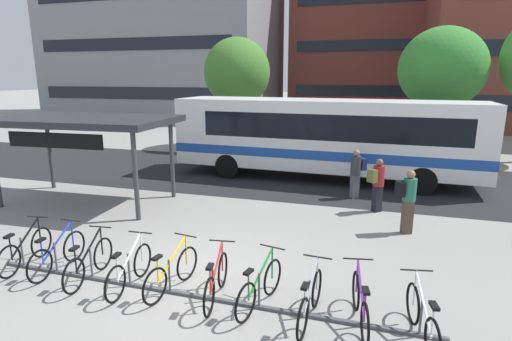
{
  "coord_description": "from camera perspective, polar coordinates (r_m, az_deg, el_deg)",
  "views": [
    {
      "loc": [
        3.54,
        -6.86,
        4.11
      ],
      "look_at": [
        0.36,
        3.91,
        1.46
      ],
      "focal_mm": 28.19,
      "sensor_mm": 36.0,
      "label": 1
    }
  ],
  "objects": [
    {
      "name": "parked_bicycle_red_5",
      "position": [
        7.8,
        -5.65,
        -15.35
      ],
      "size": [
        0.52,
        1.71,
        0.99
      ],
      "rotation": [
        0.0,
        0.0,
        1.7
      ],
      "color": "black",
      "rests_on": "ground"
    },
    {
      "name": "parked_bicycle_blue_1",
      "position": [
        9.77,
        -26.31,
        -10.62
      ],
      "size": [
        0.52,
        1.72,
        0.99
      ],
      "rotation": [
        0.0,
        0.0,
        1.6
      ],
      "color": "black",
      "rests_on": "ground"
    },
    {
      "name": "commuter_olive_pack_1",
      "position": [
        12.83,
        16.85,
        -1.53
      ],
      "size": [
        0.59,
        0.58,
        1.67
      ],
      "rotation": [
        0.0,
        0.0,
        0.77
      ],
      "color": "black",
      "rests_on": "ground"
    },
    {
      "name": "commuter_black_pack_0",
      "position": [
        11.31,
        20.72,
        -3.56
      ],
      "size": [
        0.59,
        0.46,
        1.73
      ],
      "rotation": [
        0.0,
        0.0,
        0.33
      ],
      "color": "#47382D",
      "rests_on": "ground"
    },
    {
      "name": "bus_lane_asphalt",
      "position": [
        17.01,
        3.94,
        -0.75
      ],
      "size": [
        80.0,
        7.2,
        0.01
      ],
      "primitive_type": "cube",
      "color": "#232326",
      "rests_on": "ground"
    },
    {
      "name": "bike_rack",
      "position": [
        8.09,
        -9.18,
        -16.66
      ],
      "size": [
        9.02,
        0.22,
        0.7
      ],
      "rotation": [
        0.0,
        0.0,
        -0.02
      ],
      "color": "#47474C",
      "rests_on": "ground"
    },
    {
      "name": "street_tree_0",
      "position": [
        23.7,
        -2.71,
        13.73
      ],
      "size": [
        3.78,
        3.78,
        6.27
      ],
      "color": "brown",
      "rests_on": "ground"
    },
    {
      "name": "parked_bicycle_black_2",
      "position": [
        9.1,
        -22.59,
        -11.99
      ],
      "size": [
        0.52,
        1.72,
        0.99
      ],
      "rotation": [
        0.0,
        0.0,
        1.66
      ],
      "color": "black",
      "rests_on": "ground"
    },
    {
      "name": "parked_bicycle_green_6",
      "position": [
        7.56,
        0.55,
        -16.27
      ],
      "size": [
        0.57,
        1.69,
        0.99
      ],
      "rotation": [
        0.0,
        0.0,
        1.35
      ],
      "color": "black",
      "rests_on": "ground"
    },
    {
      "name": "parked_bicycle_white_3",
      "position": [
        8.53,
        -17.5,
        -13.3
      ],
      "size": [
        0.52,
        1.72,
        0.99
      ],
      "rotation": [
        0.0,
        0.0,
        1.63
      ],
      "color": "black",
      "rests_on": "ground"
    },
    {
      "name": "city_bus",
      "position": [
        16.42,
        9.38,
        4.9
      ],
      "size": [
        12.12,
        3.08,
        3.2
      ],
      "rotation": [
        0.0,
        0.0,
        3.1
      ],
      "color": "white",
      "rests_on": "ground"
    },
    {
      "name": "commuter_navy_pack_2",
      "position": [
        14.09,
        14.06,
        -0.01
      ],
      "size": [
        0.6,
        0.55,
        1.7
      ],
      "rotation": [
        0.0,
        0.0,
        3.75
      ],
      "color": "#565660",
      "rests_on": "ground"
    },
    {
      "name": "parked_bicycle_black_0",
      "position": [
        10.31,
        -29.86,
        -9.77
      ],
      "size": [
        0.52,
        1.71,
        0.99
      ],
      "rotation": [
        0.0,
        0.0,
        1.7
      ],
      "color": "black",
      "rests_on": "ground"
    },
    {
      "name": "parked_bicycle_purple_8",
      "position": [
        7.28,
        14.57,
        -17.97
      ],
      "size": [
        0.52,
        1.7,
        0.99
      ],
      "rotation": [
        0.0,
        0.0,
        1.75
      ],
      "color": "black",
      "rests_on": "ground"
    },
    {
      "name": "parked_bicycle_white_9",
      "position": [
        7.21,
        22.53,
        -18.97
      ],
      "size": [
        0.54,
        1.7,
        0.99
      ],
      "rotation": [
        0.0,
        0.0,
        1.76
      ],
      "color": "black",
      "rests_on": "ground"
    },
    {
      "name": "parked_bicycle_silver_7",
      "position": [
        7.23,
        7.69,
        -17.91
      ],
      "size": [
        0.52,
        1.72,
        0.99
      ],
      "rotation": [
        0.0,
        0.0,
        1.49
      ],
      "color": "black",
      "rests_on": "ground"
    },
    {
      "name": "ground",
      "position": [
        8.74,
        -9.92,
        -15.0
      ],
      "size": [
        200.0,
        200.0,
        0.0
      ],
      "primitive_type": "plane",
      "color": "gray"
    },
    {
      "name": "building_centre_block",
      "position": [
        49.01,
        15.19,
        18.4
      ],
      "size": [
        15.02,
        11.32,
        17.77
      ],
      "color": "brown",
      "rests_on": "ground"
    },
    {
      "name": "building_left_wing",
      "position": [
        45.64,
        -12.61,
        21.37
      ],
      "size": [
        21.86,
        13.8,
        21.6
      ],
      "color": "gray",
      "rests_on": "ground"
    },
    {
      "name": "street_tree_1",
      "position": [
        22.49,
        24.9,
        12.97
      ],
      "size": [
        4.2,
        4.2,
        6.49
      ],
      "color": "brown",
      "rests_on": "ground"
    },
    {
      "name": "transit_shelter",
      "position": [
        14.08,
        -23.4,
        6.2
      ],
      "size": [
        5.85,
        3.43,
        2.83
      ],
      "rotation": [
        0.0,
        0.0,
        0.04
      ],
      "color": "#38383D",
      "rests_on": "ground"
    },
    {
      "name": "parked_bicycle_yellow_4",
      "position": [
        8.22,
        -11.85,
        -14.01
      ],
      "size": [
        0.52,
        1.71,
        0.99
      ],
      "rotation": [
        0.0,
        0.0,
        1.42
      ],
      "color": "black",
      "rests_on": "ground"
    }
  ]
}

